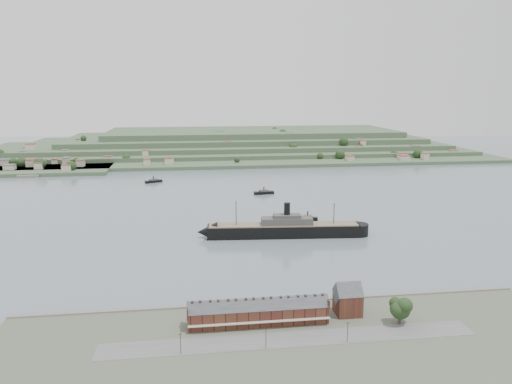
{
  "coord_description": "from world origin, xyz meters",
  "views": [
    {
      "loc": [
        -35.71,
        -347.62,
        92.51
      ],
      "look_at": [
        16.36,
        30.0,
        13.67
      ],
      "focal_mm": 35.0,
      "sensor_mm": 36.0,
      "label": 1
    }
  ],
  "objects": [
    {
      "name": "tugboat",
      "position": [
        48.5,
        -8.98,
        1.59
      ],
      "size": [
        14.99,
        7.41,
        6.52
      ],
      "color": "black",
      "rests_on": "ground"
    },
    {
      "name": "ferry_west",
      "position": [
        -70.62,
        156.28,
        1.56
      ],
      "size": [
        17.72,
        11.48,
        6.48
      ],
      "color": "black",
      "rests_on": "ground"
    },
    {
      "name": "fig_tree",
      "position": [
        45.2,
        -175.91,
        8.8
      ],
      "size": [
        9.98,
        8.64,
        11.14
      ],
      "color": "#3C2D1C",
      "rests_on": "ground"
    },
    {
      "name": "near_shore",
      "position": [
        0.0,
        -186.75,
        1.01
      ],
      "size": [
        220.0,
        80.0,
        2.6
      ],
      "color": "#4C5142",
      "rests_on": "ground"
    },
    {
      "name": "terrace_row",
      "position": [
        -10.0,
        -168.02,
        6.84
      ],
      "size": [
        55.6,
        9.8,
        11.07
      ],
      "color": "#481F19",
      "rests_on": "ground"
    },
    {
      "name": "gabled_building",
      "position": [
        27.5,
        -164.0,
        8.19
      ],
      "size": [
        10.4,
        10.18,
        14.09
      ],
      "color": "#481F19",
      "rests_on": "ground"
    },
    {
      "name": "steamship",
      "position": [
        21.0,
        -45.93,
        4.87
      ],
      "size": [
        110.02,
        21.17,
        26.38
      ],
      "color": "black",
      "rests_on": "ground"
    },
    {
      "name": "ground",
      "position": [
        0.0,
        0.0,
        0.0
      ],
      "size": [
        1400.0,
        1400.0,
        0.0
      ],
      "primitive_type": "plane",
      "color": "slate",
      "rests_on": "ground"
    },
    {
      "name": "ferry_east",
      "position": [
        31.16,
        85.28,
        1.62
      ],
      "size": [
        18.44,
        7.27,
        6.73
      ],
      "color": "black",
      "rests_on": "ground"
    },
    {
      "name": "far_peninsula",
      "position": [
        27.91,
        393.1,
        11.88
      ],
      "size": [
        760.0,
        309.0,
        30.0
      ],
      "color": "#384F34",
      "rests_on": "ground"
    }
  ]
}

